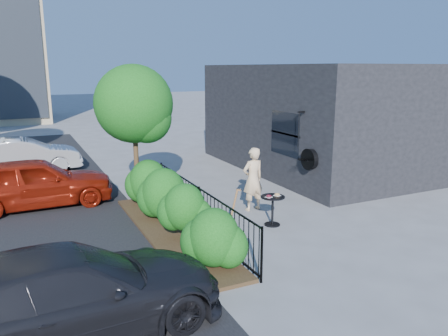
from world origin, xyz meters
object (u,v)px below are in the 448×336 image
cafe_table (273,205)px  shovel (230,221)px  car_silver (24,156)px  car_darkgrey (68,294)px  car_red (35,182)px  woman (253,179)px  patio_tree (137,109)px

cafe_table → shovel: shovel is taller
car_silver → car_darkgrey: 11.58m
cafe_table → car_red: 6.74m
woman → car_silver: size_ratio=0.44×
cafe_table → shovel: 1.70m
car_silver → woman: bearing=-144.9°
shovel → car_silver: bearing=112.3°
car_darkgrey → cafe_table: bearing=-67.1°
car_silver → car_darkgrey: bearing=180.0°
shovel → cafe_table: bearing=24.8°
woman → car_red: bearing=-33.6°
cafe_table → car_darkgrey: 5.84m
patio_tree → car_silver: size_ratio=0.98×
car_red → car_darkgrey: size_ratio=0.90×
shovel → car_silver: size_ratio=0.33×
shovel → car_silver: (-3.92, 9.56, 0.08)m
patio_tree → shovel: patio_tree is taller
shovel → car_darkgrey: bearing=-150.9°
shovel → car_darkgrey: size_ratio=0.28×
cafe_table → woman: (0.15, 1.29, 0.36)m
patio_tree → car_silver: 6.66m
car_silver → car_red: bearing=-179.4°
woman → car_red: (-5.43, 2.89, -0.17)m
shovel → car_darkgrey: car_darkgrey is taller
shovel → car_red: car_red is taller
woman → car_silver: bearing=-59.0°
woman → car_darkgrey: woman is taller
woman → car_darkgrey: size_ratio=0.38×
woman → patio_tree: bearing=-41.9°
car_darkgrey → patio_tree: bearing=-28.8°
car_silver → car_darkgrey: car_darkgrey is taller
patio_tree → shovel: 4.63m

